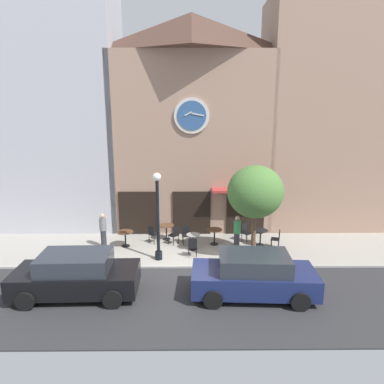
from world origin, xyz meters
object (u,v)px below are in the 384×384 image
at_px(parked_car_black, 76,275).
at_px(street_tree, 255,192).
at_px(cafe_table_near_door, 214,233).
at_px(cafe_chair_left_end, 186,233).
at_px(street_lamp, 158,216).
at_px(parked_car_navy, 254,275).
at_px(cafe_chair_near_tree, 277,238).
at_px(cafe_table_rightmost, 193,239).
at_px(cafe_table_center_right, 260,234).
at_px(pedestrian_grey, 103,230).
at_px(cafe_table_near_curb, 125,235).
at_px(cafe_chair_facing_wall, 193,246).
at_px(cafe_chair_curbside, 153,233).
at_px(cafe_chair_mid_row, 175,234).
at_px(cafe_table_center_left, 166,229).
at_px(pedestrian_green, 237,233).
at_px(cafe_chair_by_entrance, 245,231).

bearing_deg(parked_car_black, street_tree, 24.63).
xyz_separation_m(cafe_table_near_door, cafe_chair_left_end, (-1.39, 0.13, -0.03)).
height_order(street_lamp, parked_car_navy, street_lamp).
height_order(cafe_chair_near_tree, cafe_chair_left_end, same).
distance_m(street_lamp, cafe_table_rightmost, 2.39).
xyz_separation_m(cafe_table_center_right, parked_car_black, (-7.42, -4.59, 0.22)).
distance_m(pedestrian_grey, parked_car_black, 4.41).
distance_m(cafe_table_near_curb, cafe_chair_facing_wall, 3.46).
bearing_deg(parked_car_navy, cafe_chair_curbside, 129.13).
bearing_deg(cafe_chair_mid_row, cafe_table_rightmost, -35.18).
bearing_deg(pedestrian_grey, cafe_table_center_left, 18.61).
height_order(cafe_chair_mid_row, pedestrian_grey, pedestrian_grey).
bearing_deg(pedestrian_green, parked_car_black, -147.27).
bearing_deg(cafe_table_center_right, street_tree, -113.20).
bearing_deg(cafe_table_rightmost, cafe_table_center_left, 135.79).
bearing_deg(cafe_table_center_left, parked_car_navy, -58.10).
xyz_separation_m(cafe_chair_curbside, parked_car_navy, (4.05, -4.97, 0.23)).
bearing_deg(cafe_chair_by_entrance, parked_car_black, -142.97).
bearing_deg(cafe_chair_near_tree, cafe_chair_facing_wall, -166.70).
xyz_separation_m(cafe_chair_mid_row, pedestrian_green, (2.93, -0.75, 0.33)).
bearing_deg(cafe_chair_left_end, pedestrian_green, -20.06).
distance_m(cafe_chair_mid_row, cafe_chair_curbside, 1.09).
relative_size(cafe_table_rightmost, cafe_table_near_door, 0.97).
bearing_deg(cafe_table_near_curb, cafe_chair_curbside, 17.08).
bearing_deg(street_lamp, cafe_chair_mid_row, 69.96).
height_order(cafe_chair_by_entrance, cafe_chair_curbside, same).
bearing_deg(pedestrian_grey, street_lamp, -27.35).
relative_size(cafe_chair_facing_wall, pedestrian_grey, 0.54).
relative_size(street_lamp, cafe_table_center_right, 5.00).
xyz_separation_m(cafe_table_rightmost, parked_car_navy, (2.06, -4.17, 0.26)).
distance_m(cafe_table_rightmost, parked_car_black, 5.84).
height_order(cafe_table_rightmost, pedestrian_grey, pedestrian_grey).
distance_m(street_lamp, cafe_table_center_left, 2.79).
xyz_separation_m(cafe_chair_near_tree, parked_car_black, (-8.13, -4.19, 0.23)).
bearing_deg(cafe_chair_left_end, street_tree, -30.18).
relative_size(pedestrian_grey, pedestrian_green, 1.00).
relative_size(cafe_chair_left_end, pedestrian_grey, 0.54).
distance_m(street_lamp, pedestrian_grey, 3.28).
distance_m(cafe_table_rightmost, cafe_chair_near_tree, 3.98).
xyz_separation_m(cafe_chair_mid_row, cafe_chair_left_end, (0.56, 0.12, 0.00)).
height_order(cafe_table_near_curb, pedestrian_grey, pedestrian_grey).
height_order(street_tree, parked_car_black, street_tree).
relative_size(cafe_table_near_curb, cafe_table_near_door, 1.02).
bearing_deg(cafe_table_rightmost, cafe_table_near_door, 31.05).
distance_m(cafe_table_center_right, parked_car_navy, 4.83).
bearing_deg(cafe_chair_curbside, parked_car_navy, -50.87).
relative_size(cafe_table_near_curb, cafe_table_center_right, 1.01).
bearing_deg(cafe_chair_mid_row, parked_car_black, -124.58).
bearing_deg(cafe_chair_near_tree, cafe_table_near_curb, 177.55).
relative_size(cafe_chair_mid_row, pedestrian_grey, 0.54).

